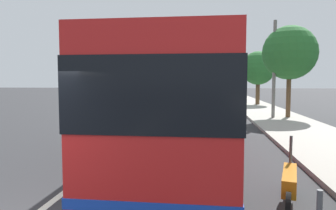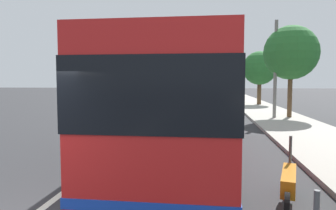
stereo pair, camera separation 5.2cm
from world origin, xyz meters
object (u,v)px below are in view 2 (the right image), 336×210
object	(u,v)px
car_behind_bus	(170,92)
roadside_tree_far_block	(260,68)
car_side_street	(203,93)
roadside_tree_mid_block	(291,53)
motorcycle_mid_row	(289,184)
car_oncoming	(145,100)
utility_pole	(275,70)
coach_bus	(181,99)

from	to	relation	value
car_behind_bus	roadside_tree_far_block	distance (m)	20.57
car_side_street	roadside_tree_mid_block	xyz separation A→B (m)	(-22.70, -5.79, 3.38)
motorcycle_mid_row	car_behind_bus	bearing A→B (deg)	24.98
motorcycle_mid_row	roadside_tree_far_block	world-z (taller)	roadside_tree_far_block
car_oncoming	utility_pole	xyz separation A→B (m)	(-7.15, -9.61, 2.33)
coach_bus	roadside_tree_mid_block	size ratio (longest dim) A/B	1.80
coach_bus	car_oncoming	distance (m)	18.46
coach_bus	utility_pole	xyz separation A→B (m)	(10.64, -4.81, 1.21)
car_side_street	utility_pole	size ratio (longest dim) A/B	0.72
motorcycle_mid_row	roadside_tree_mid_block	bearing A→B (deg)	1.35
motorcycle_mid_row	roadside_tree_mid_block	world-z (taller)	roadside_tree_mid_block
car_behind_bus	utility_pole	bearing A→B (deg)	23.06
roadside_tree_mid_block	utility_pole	xyz separation A→B (m)	(-0.33, 0.97, -1.08)
car_oncoming	car_side_street	distance (m)	16.58
roadside_tree_mid_block	coach_bus	bearing A→B (deg)	152.23
coach_bus	utility_pole	world-z (taller)	utility_pole
motorcycle_mid_row	car_oncoming	world-z (taller)	car_oncoming
car_oncoming	roadside_tree_far_block	xyz separation A→B (m)	(4.24, -10.41, 2.93)
car_oncoming	roadside_tree_mid_block	world-z (taller)	roadside_tree_mid_block
motorcycle_mid_row	car_side_street	xyz separation A→B (m)	(37.08, 2.33, 0.27)
roadside_tree_far_block	coach_bus	bearing A→B (deg)	165.73
coach_bus	car_behind_bus	world-z (taller)	coach_bus
car_side_street	roadside_tree_mid_block	bearing A→B (deg)	-163.64
roadside_tree_mid_block	utility_pole	bearing A→B (deg)	108.60
motorcycle_mid_row	car_side_street	distance (m)	37.15
car_oncoming	car_side_street	xyz separation A→B (m)	(15.87, -4.79, 0.03)
car_behind_bus	car_side_street	size ratio (longest dim) A/B	0.93
roadside_tree_far_block	utility_pole	bearing A→B (deg)	175.99
car_oncoming	car_side_street	world-z (taller)	car_side_street
utility_pole	coach_bus	bearing A→B (deg)	155.69
utility_pole	roadside_tree_mid_block	bearing A→B (deg)	-71.40
car_oncoming	roadside_tree_far_block	bearing A→B (deg)	110.69
coach_bus	motorcycle_mid_row	size ratio (longest dim) A/B	4.57
motorcycle_mid_row	car_oncoming	xyz separation A→B (m)	(21.20, 7.12, 0.24)
roadside_tree_mid_block	motorcycle_mid_row	bearing A→B (deg)	166.44
roadside_tree_mid_block	car_side_street	bearing A→B (deg)	14.32
car_oncoming	car_side_street	size ratio (longest dim) A/B	0.95
roadside_tree_mid_block	utility_pole	world-z (taller)	utility_pole
roadside_tree_mid_block	utility_pole	distance (m)	1.49
coach_bus	car_oncoming	size ratio (longest dim) A/B	2.51
roadside_tree_far_block	motorcycle_mid_row	bearing A→B (deg)	172.62
motorcycle_mid_row	roadside_tree_far_block	xyz separation A→B (m)	(25.44, -3.30, 3.17)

